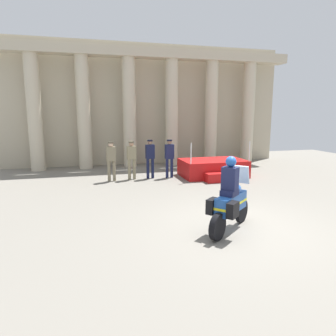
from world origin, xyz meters
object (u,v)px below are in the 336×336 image
(officer_in_row_1, at_px, (132,157))
(motorcycle_with_rider, at_px, (230,201))
(officer_in_row_0, at_px, (111,158))
(reviewing_stand, at_px, (213,169))
(officer_in_row_2, at_px, (150,156))
(officer_in_row_3, at_px, (169,155))

(officer_in_row_1, xyz_separation_m, motorcycle_with_rider, (1.48, -6.69, -0.21))
(officer_in_row_0, distance_m, officer_in_row_1, 0.91)
(officer_in_row_0, relative_size, officer_in_row_1, 1.01)
(reviewing_stand, height_order, officer_in_row_2, officer_in_row_2)
(officer_in_row_0, xyz_separation_m, officer_in_row_2, (1.74, 0.16, 0.02))
(officer_in_row_0, distance_m, officer_in_row_3, 2.62)
(officer_in_row_2, height_order, officer_in_row_3, officer_in_row_2)
(officer_in_row_3, bearing_deg, officer_in_row_0, -5.41)
(officer_in_row_1, height_order, officer_in_row_2, officer_in_row_2)
(reviewing_stand, xyz_separation_m, officer_in_row_1, (-3.76, 0.36, 0.63))
(motorcycle_with_rider, bearing_deg, reviewing_stand, 30.29)
(officer_in_row_2, distance_m, motorcycle_with_rider, 6.73)
(reviewing_stand, height_order, officer_in_row_1, officer_in_row_1)
(officer_in_row_1, relative_size, motorcycle_with_rider, 0.90)
(officer_in_row_1, bearing_deg, motorcycle_with_rider, 95.39)
(officer_in_row_3, bearing_deg, reviewing_stand, 164.94)
(officer_in_row_0, height_order, officer_in_row_1, officer_in_row_0)
(reviewing_stand, height_order, officer_in_row_0, officer_in_row_0)
(officer_in_row_0, height_order, officer_in_row_3, officer_in_row_3)
(reviewing_stand, distance_m, motorcycle_with_rider, 6.74)
(reviewing_stand, xyz_separation_m, officer_in_row_2, (-2.92, 0.37, 0.65))
(officer_in_row_1, distance_m, officer_in_row_2, 0.84)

